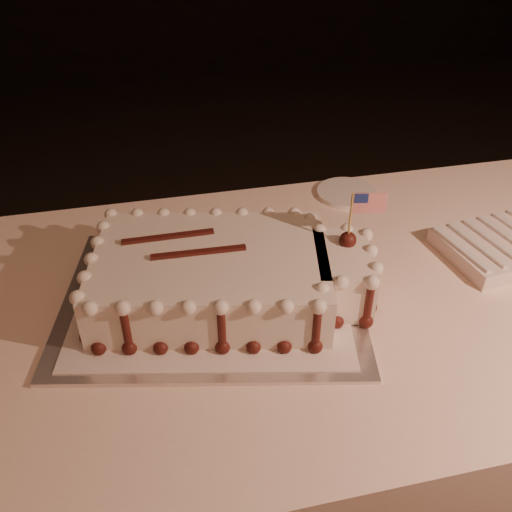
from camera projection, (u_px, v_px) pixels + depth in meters
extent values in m
cube|color=#FFDBC5|center=(281.00, 425.00, 1.26)|extent=(2.40, 0.80, 0.75)
cube|color=silver|center=(213.00, 299.00, 1.03)|extent=(0.60, 0.50, 0.01)
cube|color=silver|center=(213.00, 297.00, 1.02)|extent=(0.54, 0.45, 0.00)
cube|color=silver|center=(211.00, 276.00, 0.99)|extent=(0.45, 0.34, 0.10)
cube|color=silver|center=(342.00, 275.00, 1.00)|extent=(0.12, 0.17, 0.10)
sphere|color=#4A1712|center=(99.00, 348.00, 0.91)|extent=(0.02, 0.02, 0.02)
sphere|color=#4A1712|center=(130.00, 348.00, 0.91)|extent=(0.02, 0.02, 0.02)
sphere|color=#4A1712|center=(161.00, 347.00, 0.91)|extent=(0.02, 0.02, 0.02)
sphere|color=#4A1712|center=(192.00, 347.00, 0.91)|extent=(0.02, 0.02, 0.02)
sphere|color=#4A1712|center=(223.00, 347.00, 0.91)|extent=(0.02, 0.02, 0.02)
sphere|color=#4A1712|center=(253.00, 347.00, 0.91)|extent=(0.02, 0.02, 0.02)
sphere|color=#4A1712|center=(284.00, 346.00, 0.91)|extent=(0.02, 0.02, 0.02)
sphere|color=#4A1712|center=(315.00, 346.00, 0.91)|extent=(0.02, 0.02, 0.02)
sphere|color=#4A1712|center=(318.00, 329.00, 0.95)|extent=(0.02, 0.02, 0.02)
sphere|color=#4A1712|center=(337.00, 322.00, 0.96)|extent=(0.02, 0.02, 0.02)
sphere|color=#4A1712|center=(366.00, 321.00, 0.96)|extent=(0.02, 0.02, 0.02)
sphere|color=#4A1712|center=(370.00, 307.00, 0.99)|extent=(0.02, 0.02, 0.02)
sphere|color=#4A1712|center=(365.00, 289.00, 1.03)|extent=(0.02, 0.02, 0.02)
sphere|color=#4A1712|center=(361.00, 272.00, 1.07)|extent=(0.02, 0.02, 0.02)
sphere|color=#4A1712|center=(343.00, 267.00, 1.08)|extent=(0.02, 0.02, 0.02)
sphere|color=#4A1712|center=(317.00, 267.00, 1.08)|extent=(0.02, 0.02, 0.02)
sphere|color=#4A1712|center=(308.00, 256.00, 1.11)|extent=(0.02, 0.02, 0.02)
sphere|color=#4A1712|center=(293.00, 250.00, 1.13)|extent=(0.02, 0.02, 0.02)
sphere|color=#4A1712|center=(268.00, 250.00, 1.13)|extent=(0.02, 0.02, 0.02)
sphere|color=#4A1712|center=(243.00, 250.00, 1.13)|extent=(0.02, 0.02, 0.02)
sphere|color=#4A1712|center=(218.00, 250.00, 1.13)|extent=(0.02, 0.02, 0.02)
sphere|color=#4A1712|center=(193.00, 250.00, 1.13)|extent=(0.02, 0.02, 0.02)
sphere|color=#4A1712|center=(168.00, 250.00, 1.12)|extent=(0.02, 0.02, 0.02)
sphere|color=#4A1712|center=(143.00, 251.00, 1.12)|extent=(0.02, 0.02, 0.02)
sphere|color=#4A1712|center=(118.00, 251.00, 1.12)|extent=(0.02, 0.02, 0.02)
sphere|color=#4A1712|center=(110.00, 264.00, 1.09)|extent=(0.02, 0.02, 0.02)
sphere|color=#4A1712|center=(105.00, 280.00, 1.05)|extent=(0.02, 0.02, 0.02)
sphere|color=#4A1712|center=(99.00, 298.00, 1.01)|extent=(0.02, 0.02, 0.02)
sphere|color=#4A1712|center=(93.00, 317.00, 0.97)|extent=(0.02, 0.02, 0.02)
sphere|color=#4A1712|center=(87.00, 337.00, 0.93)|extent=(0.02, 0.02, 0.02)
sphere|color=silver|center=(90.00, 308.00, 0.86)|extent=(0.02, 0.02, 0.02)
sphere|color=silver|center=(122.00, 308.00, 0.86)|extent=(0.02, 0.02, 0.02)
sphere|color=silver|center=(155.00, 308.00, 0.86)|extent=(0.02, 0.02, 0.02)
sphere|color=silver|center=(188.00, 308.00, 0.86)|extent=(0.02, 0.02, 0.02)
sphere|color=silver|center=(221.00, 307.00, 0.86)|extent=(0.02, 0.02, 0.02)
sphere|color=silver|center=(253.00, 307.00, 0.86)|extent=(0.02, 0.02, 0.02)
sphere|color=silver|center=(286.00, 307.00, 0.86)|extent=(0.02, 0.02, 0.02)
sphere|color=silver|center=(318.00, 307.00, 0.86)|extent=(0.02, 0.02, 0.02)
sphere|color=silver|center=(322.00, 290.00, 0.90)|extent=(0.02, 0.02, 0.02)
sphere|color=silver|center=(341.00, 283.00, 0.91)|extent=(0.02, 0.02, 0.02)
sphere|color=silver|center=(372.00, 283.00, 0.91)|extent=(0.02, 0.02, 0.02)
sphere|color=silver|center=(376.00, 269.00, 0.94)|extent=(0.02, 0.02, 0.02)
sphere|color=silver|center=(371.00, 251.00, 0.98)|extent=(0.02, 0.02, 0.02)
sphere|color=silver|center=(366.00, 235.00, 1.02)|extent=(0.02, 0.02, 0.02)
sphere|color=silver|center=(347.00, 230.00, 1.03)|extent=(0.02, 0.02, 0.02)
sphere|color=silver|center=(319.00, 230.00, 1.03)|extent=(0.02, 0.02, 0.02)
sphere|color=silver|center=(310.00, 219.00, 1.06)|extent=(0.02, 0.02, 0.02)
sphere|color=silver|center=(294.00, 213.00, 1.08)|extent=(0.02, 0.02, 0.02)
sphere|color=silver|center=(268.00, 214.00, 1.08)|extent=(0.02, 0.02, 0.02)
sphere|color=silver|center=(242.00, 214.00, 1.08)|extent=(0.02, 0.02, 0.02)
sphere|color=silver|center=(216.00, 214.00, 1.08)|extent=(0.02, 0.02, 0.02)
sphere|color=silver|center=(190.00, 214.00, 1.08)|extent=(0.02, 0.02, 0.02)
sphere|color=silver|center=(164.00, 214.00, 1.08)|extent=(0.02, 0.02, 0.02)
sphere|color=silver|center=(137.00, 214.00, 1.07)|extent=(0.02, 0.02, 0.02)
sphere|color=silver|center=(111.00, 215.00, 1.07)|extent=(0.02, 0.02, 0.02)
sphere|color=silver|center=(103.00, 227.00, 1.04)|extent=(0.02, 0.02, 0.02)
sphere|color=silver|center=(98.00, 243.00, 1.00)|extent=(0.02, 0.02, 0.02)
sphere|color=silver|center=(91.00, 260.00, 0.96)|extent=(0.02, 0.02, 0.02)
sphere|color=silver|center=(85.00, 278.00, 0.92)|extent=(0.02, 0.02, 0.02)
sphere|color=silver|center=(77.00, 298.00, 0.88)|extent=(0.02, 0.02, 0.02)
cylinder|color=#4A1712|center=(126.00, 329.00, 0.89)|extent=(0.01, 0.01, 0.09)
sphere|color=#4A1712|center=(130.00, 347.00, 0.91)|extent=(0.02, 0.02, 0.02)
cylinder|color=#4A1712|center=(222.00, 329.00, 0.89)|extent=(0.01, 0.01, 0.09)
sphere|color=#4A1712|center=(222.00, 346.00, 0.91)|extent=(0.02, 0.02, 0.02)
cylinder|color=#4A1712|center=(317.00, 328.00, 0.89)|extent=(0.01, 0.01, 0.09)
sphere|color=#4A1712|center=(315.00, 345.00, 0.91)|extent=(0.02, 0.02, 0.02)
cylinder|color=#4A1712|center=(369.00, 303.00, 0.94)|extent=(0.01, 0.01, 0.09)
sphere|color=#4A1712|center=(366.00, 320.00, 0.96)|extent=(0.02, 0.02, 0.02)
cylinder|color=#4A1712|center=(363.00, 255.00, 1.04)|extent=(0.01, 0.01, 0.09)
sphere|color=#4A1712|center=(361.00, 271.00, 1.07)|extent=(0.02, 0.02, 0.02)
cylinder|color=#4A1712|center=(309.00, 239.00, 1.09)|extent=(0.01, 0.01, 0.09)
sphere|color=#4A1712|center=(308.00, 255.00, 1.11)|extent=(0.02, 0.02, 0.02)
cylinder|color=#4A1712|center=(242.00, 233.00, 1.10)|extent=(0.01, 0.01, 0.09)
sphere|color=#4A1712|center=(243.00, 249.00, 1.13)|extent=(0.02, 0.02, 0.02)
cylinder|color=#4A1712|center=(166.00, 234.00, 1.10)|extent=(0.01, 0.01, 0.09)
sphere|color=#4A1712|center=(168.00, 250.00, 1.12)|extent=(0.02, 0.02, 0.02)
cylinder|color=#4A1712|center=(107.00, 247.00, 1.06)|extent=(0.01, 0.01, 0.09)
sphere|color=#4A1712|center=(110.00, 263.00, 1.09)|extent=(0.02, 0.02, 0.02)
cylinder|color=#4A1712|center=(89.00, 299.00, 0.95)|extent=(0.01, 0.01, 0.09)
sphere|color=#4A1712|center=(93.00, 316.00, 0.97)|extent=(0.02, 0.02, 0.02)
cube|color=#4A1712|center=(168.00, 236.00, 1.00)|extent=(0.16, 0.01, 0.01)
cube|color=#4A1712|center=(199.00, 252.00, 0.96)|extent=(0.16, 0.02, 0.01)
sphere|color=#4A1712|center=(348.00, 240.00, 0.99)|extent=(0.03, 0.03, 0.03)
cylinder|color=tan|center=(350.00, 223.00, 0.97)|extent=(0.00, 0.00, 0.11)
cube|color=red|center=(370.00, 203.00, 0.94)|extent=(0.05, 0.01, 0.04)
cube|color=navy|center=(361.00, 198.00, 0.94)|extent=(0.02, 0.01, 0.02)
cube|color=silver|center=(505.00, 245.00, 1.14)|extent=(0.27, 0.21, 0.03)
cube|color=silver|center=(461.00, 249.00, 1.10)|extent=(0.04, 0.16, 0.01)
cube|color=silver|center=(477.00, 245.00, 1.11)|extent=(0.04, 0.16, 0.01)
cube|color=silver|center=(492.00, 241.00, 1.12)|extent=(0.04, 0.16, 0.01)
cube|color=silver|center=(508.00, 237.00, 1.13)|extent=(0.04, 0.16, 0.01)
cylinder|color=silver|center=(346.00, 193.00, 1.33)|extent=(0.14, 0.14, 0.01)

